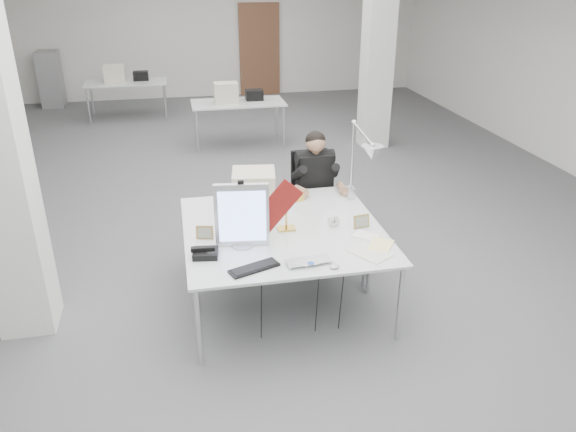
{
  "coord_description": "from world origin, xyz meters",
  "views": [
    {
      "loc": [
        -0.88,
        -6.6,
        3.01
      ],
      "look_at": [
        0.06,
        -2.0,
        0.85
      ],
      "focal_mm": 35.0,
      "sensor_mm": 36.0,
      "label": 1
    }
  ],
  "objects_px": {
    "beige_monitor": "(254,190)",
    "desk_phone": "(206,253)",
    "monitor": "(242,215)",
    "desk_main": "(293,252)",
    "architect_lamp": "(360,160)",
    "laptop": "(311,265)",
    "seated_person": "(315,171)",
    "bankers_lamp": "(286,212)",
    "office_chair": "(313,206)"
  },
  "relations": [
    {
      "from": "desk_main",
      "to": "architect_lamp",
      "type": "distance_m",
      "value": 1.23
    },
    {
      "from": "laptop",
      "to": "beige_monitor",
      "type": "xyz_separation_m",
      "value": [
        -0.27,
        1.24,
        0.18
      ]
    },
    {
      "from": "office_chair",
      "to": "desk_phone",
      "type": "distance_m",
      "value": 1.99
    },
    {
      "from": "monitor",
      "to": "laptop",
      "type": "xyz_separation_m",
      "value": [
        0.49,
        -0.47,
        -0.27
      ]
    },
    {
      "from": "laptop",
      "to": "beige_monitor",
      "type": "height_order",
      "value": "beige_monitor"
    },
    {
      "from": "architect_lamp",
      "to": "monitor",
      "type": "bearing_deg",
      "value": -144.22
    },
    {
      "from": "office_chair",
      "to": "desk_phone",
      "type": "xyz_separation_m",
      "value": [
        -1.3,
        -1.48,
        0.31
      ]
    },
    {
      "from": "monitor",
      "to": "architect_lamp",
      "type": "height_order",
      "value": "architect_lamp"
    },
    {
      "from": "desk_main",
      "to": "laptop",
      "type": "relative_size",
      "value": 4.87
    },
    {
      "from": "beige_monitor",
      "to": "seated_person",
      "type": "bearing_deg",
      "value": 44.0
    },
    {
      "from": "desk_main",
      "to": "office_chair",
      "type": "xyz_separation_m",
      "value": [
        0.56,
        1.54,
        -0.28
      ]
    },
    {
      "from": "beige_monitor",
      "to": "desk_phone",
      "type": "bearing_deg",
      "value": -112.88
    },
    {
      "from": "office_chair",
      "to": "seated_person",
      "type": "relative_size",
      "value": 1.13
    },
    {
      "from": "desk_main",
      "to": "laptop",
      "type": "bearing_deg",
      "value": -73.57
    },
    {
      "from": "office_chair",
      "to": "architect_lamp",
      "type": "xyz_separation_m",
      "value": [
        0.26,
        -0.78,
        0.78
      ]
    },
    {
      "from": "desk_phone",
      "to": "beige_monitor",
      "type": "bearing_deg",
      "value": 66.49
    },
    {
      "from": "desk_main",
      "to": "bankers_lamp",
      "type": "xyz_separation_m",
      "value": [
        0.03,
        0.42,
        0.18
      ]
    },
    {
      "from": "seated_person",
      "to": "architect_lamp",
      "type": "height_order",
      "value": "architect_lamp"
    },
    {
      "from": "beige_monitor",
      "to": "architect_lamp",
      "type": "height_order",
      "value": "architect_lamp"
    },
    {
      "from": "bankers_lamp",
      "to": "architect_lamp",
      "type": "bearing_deg",
      "value": 4.96
    },
    {
      "from": "laptop",
      "to": "bankers_lamp",
      "type": "bearing_deg",
      "value": 88.99
    },
    {
      "from": "desk_main",
      "to": "laptop",
      "type": "distance_m",
      "value": 0.3
    },
    {
      "from": "office_chair",
      "to": "monitor",
      "type": "relative_size",
      "value": 1.64
    },
    {
      "from": "desk_phone",
      "to": "beige_monitor",
      "type": "distance_m",
      "value": 1.06
    },
    {
      "from": "desk_phone",
      "to": "architect_lamp",
      "type": "distance_m",
      "value": 1.77
    },
    {
      "from": "bankers_lamp",
      "to": "office_chair",
      "type": "bearing_deg",
      "value": 46.28
    },
    {
      "from": "bankers_lamp",
      "to": "seated_person",
      "type": "bearing_deg",
      "value": 45.24
    },
    {
      "from": "desk_main",
      "to": "monitor",
      "type": "height_order",
      "value": "monitor"
    },
    {
      "from": "desk_main",
      "to": "seated_person",
      "type": "xyz_separation_m",
      "value": [
        0.56,
        1.49,
        0.16
      ]
    },
    {
      "from": "seated_person",
      "to": "architect_lamp",
      "type": "bearing_deg",
      "value": -72.76
    },
    {
      "from": "bankers_lamp",
      "to": "desk_main",
      "type": "bearing_deg",
      "value": -111.64
    },
    {
      "from": "monitor",
      "to": "bankers_lamp",
      "type": "distance_m",
      "value": 0.5
    },
    {
      "from": "desk_main",
      "to": "architect_lamp",
      "type": "bearing_deg",
      "value": 42.7
    },
    {
      "from": "laptop",
      "to": "desk_phone",
      "type": "bearing_deg",
      "value": 151.46
    },
    {
      "from": "monitor",
      "to": "laptop",
      "type": "bearing_deg",
      "value": -36.53
    },
    {
      "from": "desk_main",
      "to": "architect_lamp",
      "type": "height_order",
      "value": "architect_lamp"
    },
    {
      "from": "desk_main",
      "to": "laptop",
      "type": "height_order",
      "value": "laptop"
    },
    {
      "from": "desk_main",
      "to": "beige_monitor",
      "type": "relative_size",
      "value": 4.39
    },
    {
      "from": "desk_phone",
      "to": "architect_lamp",
      "type": "xyz_separation_m",
      "value": [
        1.55,
        0.7,
        0.47
      ]
    },
    {
      "from": "seated_person",
      "to": "beige_monitor",
      "type": "distance_m",
      "value": 0.93
    },
    {
      "from": "desk_phone",
      "to": "monitor",
      "type": "bearing_deg",
      "value": 29.21
    },
    {
      "from": "desk_main",
      "to": "seated_person",
      "type": "distance_m",
      "value": 1.6
    },
    {
      "from": "beige_monitor",
      "to": "architect_lamp",
      "type": "bearing_deg",
      "value": -2.29
    },
    {
      "from": "seated_person",
      "to": "bankers_lamp",
      "type": "height_order",
      "value": "seated_person"
    },
    {
      "from": "office_chair",
      "to": "bankers_lamp",
      "type": "height_order",
      "value": "bankers_lamp"
    },
    {
      "from": "beige_monitor",
      "to": "architect_lamp",
      "type": "distance_m",
      "value": 1.07
    },
    {
      "from": "bankers_lamp",
      "to": "desk_phone",
      "type": "distance_m",
      "value": 0.85
    },
    {
      "from": "beige_monitor",
      "to": "bankers_lamp",
      "type": "bearing_deg",
      "value": -59.36
    },
    {
      "from": "architect_lamp",
      "to": "beige_monitor",
      "type": "bearing_deg",
      "value": -179.99
    },
    {
      "from": "office_chair",
      "to": "monitor",
      "type": "xyz_separation_m",
      "value": [
        -0.97,
        -1.35,
        0.57
      ]
    }
  ]
}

